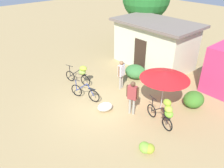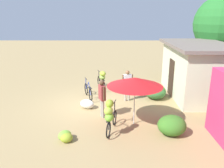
{
  "view_description": "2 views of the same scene",
  "coord_description": "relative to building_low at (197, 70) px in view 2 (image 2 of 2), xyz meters",
  "views": [
    {
      "loc": [
        6.89,
        -5.34,
        6.2
      ],
      "look_at": [
        0.06,
        0.7,
        1.0
      ],
      "focal_mm": 35.28,
      "sensor_mm": 36.0,
      "label": 1
    },
    {
      "loc": [
        10.49,
        1.15,
        4.29
      ],
      "look_at": [
        0.1,
        1.14,
        1.12
      ],
      "focal_mm": 36.27,
      "sensor_mm": 36.0,
      "label": 2
    }
  ],
  "objects": [
    {
      "name": "person_bystander",
      "position": [
        2.89,
        -5.04,
        -0.42
      ],
      "size": [
        0.54,
        0.34,
        1.68
      ],
      "color": "gray",
      "rests_on": "ground"
    },
    {
      "name": "banana_pile_on_ground",
      "position": [
        4.86,
        -6.26,
        -1.29
      ],
      "size": [
        0.73,
        0.68,
        0.34
      ],
      "color": "#78B238",
      "rests_on": "ground"
    },
    {
      "name": "bicycle_leftmost",
      "position": [
        -0.86,
        -5.21,
        -0.72
      ],
      "size": [
        1.65,
        0.66,
        1.2
      ],
      "color": "black",
      "rests_on": "ground"
    },
    {
      "name": "person_vendor",
      "position": [
        0.92,
        -3.83,
        -0.46
      ],
      "size": [
        0.28,
        0.57,
        1.63
      ],
      "color": "gray",
      "rests_on": "ground"
    },
    {
      "name": "hedge_bush_front_right",
      "position": [
        4.44,
        -2.4,
        -1.07
      ],
      "size": [
        0.91,
        1.06,
        0.77
      ],
      "primitive_type": "ellipsoid",
      "color": "#397224",
      "rests_on": "ground"
    },
    {
      "name": "bicycle_center_loaded",
      "position": [
        4.43,
        -4.69,
        -0.64
      ],
      "size": [
        1.62,
        0.54,
        1.41
      ],
      "color": "black",
      "rests_on": "ground"
    },
    {
      "name": "hedge_bush_front_left",
      "position": [
        0.54,
        -2.31,
        -1.07
      ],
      "size": [
        1.26,
        1.13,
        0.77
      ],
      "primitive_type": "ellipsoid",
      "color": "#387037",
      "rests_on": "ground"
    },
    {
      "name": "bicycle_near_pile",
      "position": [
        0.47,
        -5.9,
        -1.09
      ],
      "size": [
        1.65,
        0.6,
        0.97
      ],
      "color": "black",
      "rests_on": "ground"
    },
    {
      "name": "ground_plane",
      "position": [
        1.5,
        -5.75,
        -1.46
      ],
      "size": [
        60.0,
        60.0,
        0.0
      ],
      "primitive_type": "plane",
      "color": "#9F8656"
    },
    {
      "name": "tree_behind_building",
      "position": [
        -3.08,
        2.49,
        2.28
      ],
      "size": [
        3.62,
        3.62,
        5.56
      ],
      "color": "brown",
      "rests_on": "ground"
    },
    {
      "name": "building_low",
      "position": [
        0.0,
        0.0,
        0.0
      ],
      "size": [
        5.31,
        3.2,
        2.87
      ],
      "color": "beige",
      "rests_on": "ground"
    },
    {
      "name": "market_umbrella",
      "position": [
        3.55,
        -3.72,
        0.35
      ],
      "size": [
        2.2,
        2.2,
        1.98
      ],
      "color": "beige",
      "rests_on": "ground"
    },
    {
      "name": "produce_sack",
      "position": [
        1.93,
        -5.81,
        -1.24
      ],
      "size": [
        0.68,
        0.82,
        0.44
      ],
      "primitive_type": "ellipsoid",
      "rotation": [
        0.0,
        0.0,
        1.17
      ],
      "color": "silver",
      "rests_on": "ground"
    }
  ]
}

